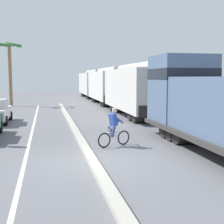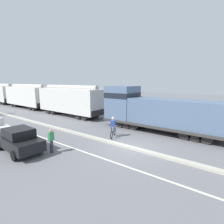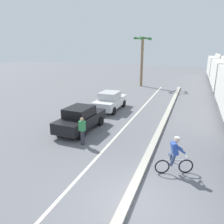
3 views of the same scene
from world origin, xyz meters
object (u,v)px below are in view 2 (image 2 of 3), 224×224
Objects in this scene: hopper_car_trailing at (1,93)px; cyclist at (113,128)px; hopper_car_middle at (28,96)px; parked_car_black at (19,140)px; hopper_car_lead at (70,101)px; pedestrian_by_cars at (51,141)px; locomotive at (153,112)px.

hopper_car_trailing reaches higher than cyclist.
parked_car_black is at bearing -118.84° from hopper_car_middle.
cyclist is (6.32, -3.19, 0.00)m from parked_car_black.
hopper_car_middle is 22.35m from cyclist.
cyclist is at bearing -111.21° from hopper_car_lead.
hopper_car_lead reaches higher than parked_car_black.
cyclist is (-4.02, -33.55, -1.26)m from hopper_car_trailing.
parked_car_black is 2.30m from pedestrian_by_cars.
locomotive is at bearing -24.16° from cyclist.
parked_car_black is (-10.34, 4.99, -0.98)m from locomotive.
hopper_car_trailing is (0.00, 35.36, 0.28)m from locomotive.
pedestrian_by_cars is at bearing -113.80° from hopper_car_middle.
hopper_car_lead is at bearing 44.98° from pedestrian_by_cars.
parked_car_black is 2.49× the size of cyclist.
hopper_car_middle reaches higher than pedestrian_by_cars.
hopper_car_middle and hopper_car_trailing have the same top height.
pedestrian_by_cars is at bearing -135.02° from hopper_car_lead.
pedestrian_by_cars is (1.19, -1.97, 0.03)m from parked_car_black.
locomotive is 2.72× the size of parked_car_black.
cyclist is at bearing -96.83° from hopper_car_trailing.
hopper_car_trailing is (0.00, 11.60, 0.00)m from hopper_car_middle.
cyclist is (-4.02, -10.35, -1.26)m from hopper_car_lead.
locomotive is at bearing -90.00° from hopper_car_trailing.
locomotive reaches higher than parked_car_black.
cyclist is at bearing -13.33° from pedestrian_by_cars.
cyclist is 5.27m from pedestrian_by_cars.
hopper_car_middle is (0.00, 11.60, 0.00)m from hopper_car_lead.
parked_car_black is (-10.34, -7.17, -1.26)m from hopper_car_lead.
hopper_car_lead reaches higher than cyclist.
cyclist reaches higher than pedestrian_by_cars.
hopper_car_middle is (0.00, 23.76, 0.28)m from locomotive.
hopper_car_trailing is 32.10m from parked_car_black.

